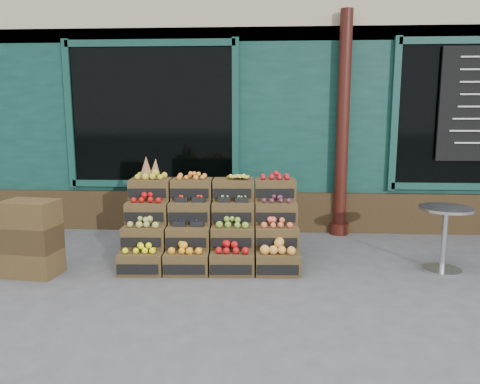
{
  "coord_description": "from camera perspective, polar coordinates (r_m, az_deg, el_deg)",
  "views": [
    {
      "loc": [
        0.12,
        -4.8,
        1.79
      ],
      "look_at": [
        -0.2,
        0.7,
        0.85
      ],
      "focal_mm": 35.0,
      "sensor_mm": 36.0,
      "label": 1
    }
  ],
  "objects": [
    {
      "name": "spare_crates",
      "position": [
        5.66,
        -24.06,
        -5.16
      ],
      "size": [
        0.6,
        0.45,
        0.84
      ],
      "rotation": [
        0.0,
        0.0,
        -0.12
      ],
      "color": "#46351B",
      "rests_on": "ground"
    },
    {
      "name": "shopkeeper",
      "position": [
        7.91,
        -8.48,
        3.36
      ],
      "size": [
        0.77,
        0.6,
        1.86
      ],
      "primitive_type": "imported",
      "rotation": [
        0.0,
        0.0,
        3.39
      ],
      "color": "#17532A",
      "rests_on": "ground"
    },
    {
      "name": "ground",
      "position": [
        5.12,
        1.81,
        -10.78
      ],
      "size": [
        60.0,
        60.0,
        0.0
      ],
      "primitive_type": "plane",
      "color": "#4C4C4F",
      "rests_on": "ground"
    },
    {
      "name": "bistro_table",
      "position": [
        5.77,
        23.66,
        -4.44
      ],
      "size": [
        0.59,
        0.59,
        0.74
      ],
      "rotation": [
        0.0,
        0.0,
        0.38
      ],
      "color": "silver",
      "rests_on": "ground"
    },
    {
      "name": "crate_display",
      "position": [
        5.65,
        -3.5,
        -4.68
      ],
      "size": [
        2.07,
        1.08,
        1.27
      ],
      "rotation": [
        0.0,
        0.0,
        0.05
      ],
      "color": "#46351B",
      "rests_on": "ground"
    },
    {
      "name": "shop_facade",
      "position": [
        9.93,
        2.73,
        13.2
      ],
      "size": [
        12.0,
        6.24,
        4.8
      ],
      "color": "#103931",
      "rests_on": "ground"
    }
  ]
}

